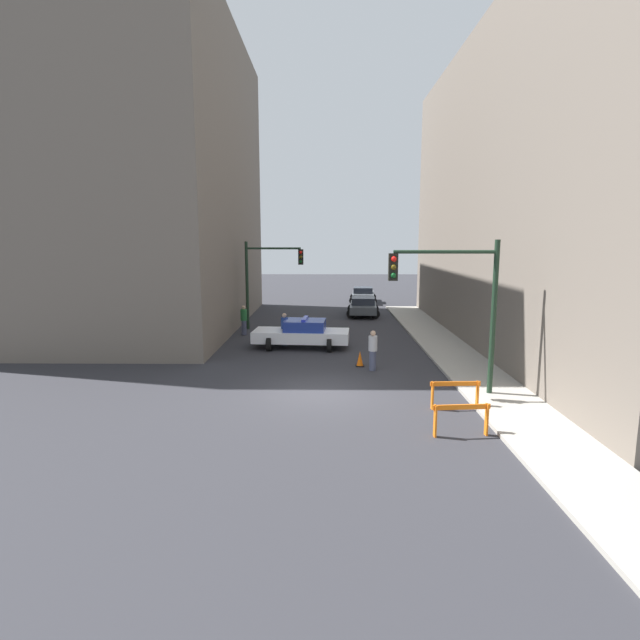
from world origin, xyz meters
TOP-DOWN VIEW (x-y plane):
  - ground_plane at (0.00, 0.00)m, footprint 120.00×120.00m
  - sidewalk_right at (6.20, 0.00)m, footprint 2.40×44.00m
  - building_corner_left at (-12.00, 14.00)m, footprint 14.00×20.00m
  - building_right at (13.40, 8.00)m, footprint 12.00×28.00m
  - traffic_light_near at (4.73, -0.33)m, footprint 3.64×0.35m
  - traffic_light_far at (-3.30, 12.56)m, footprint 3.44×0.35m
  - police_car at (-0.90, 7.34)m, footprint 4.83×2.59m
  - parked_car_near at (2.91, 17.96)m, footprint 2.48×4.42m
  - parked_car_mid at (3.45, 25.40)m, footprint 2.50×4.43m
  - pedestrian_crossing at (-1.81, 7.81)m, footprint 0.51×0.51m
  - pedestrian_corner at (-4.34, 10.71)m, footprint 0.44×0.44m
  - pedestrian_sidewalk at (2.20, 3.04)m, footprint 0.49×0.49m
  - barrier_front at (3.97, -3.88)m, footprint 1.60×0.30m
  - barrier_mid at (4.37, -1.66)m, footprint 1.60×0.24m
  - traffic_cone at (1.73, 3.70)m, footprint 0.36×0.36m

SIDE VIEW (x-z plane):
  - ground_plane at x=0.00m, z-range 0.00..0.00m
  - sidewalk_right at x=6.20m, z-range 0.00..0.12m
  - traffic_cone at x=1.73m, z-range -0.01..0.65m
  - barrier_front at x=3.97m, z-range 0.17..1.07m
  - barrier_mid at x=4.37m, z-range 0.17..1.07m
  - parked_car_near at x=2.91m, z-range 0.02..1.33m
  - parked_car_mid at x=3.45m, z-range 0.02..1.33m
  - police_car at x=-0.90m, z-range -0.04..1.48m
  - pedestrian_crossing at x=-1.81m, z-range 0.03..1.69m
  - pedestrian_corner at x=-4.34m, z-range 0.03..1.69m
  - pedestrian_sidewalk at x=2.20m, z-range 0.03..1.69m
  - traffic_light_far at x=-3.30m, z-range 0.80..6.00m
  - traffic_light_near at x=4.73m, z-range 0.93..6.13m
  - building_right at x=13.40m, z-range 0.00..15.36m
  - building_corner_left at x=-12.00m, z-range 0.00..17.69m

